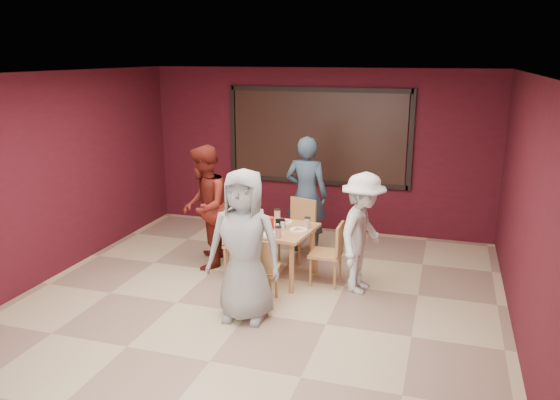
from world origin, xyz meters
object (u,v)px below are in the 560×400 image
(chair_front, at_px, (259,267))
(chair_right, at_px, (331,250))
(diner_left, at_px, (204,207))
(diner_right, at_px, (362,233))
(chair_back, at_px, (299,226))
(diner_front, at_px, (244,246))
(diner_back, at_px, (306,195))
(dining_table, at_px, (278,234))
(chair_left, at_px, (233,239))

(chair_front, relative_size, chair_right, 1.03)
(diner_left, relative_size, diner_right, 1.13)
(chair_back, height_order, chair_right, chair_back)
(chair_front, height_order, chair_right, chair_front)
(diner_front, distance_m, diner_back, 2.39)
(diner_front, bearing_deg, chair_front, 79.73)
(dining_table, distance_m, chair_back, 0.83)
(chair_left, bearing_deg, chair_front, -52.52)
(diner_back, bearing_deg, chair_back, 87.12)
(dining_table, distance_m, chair_right, 0.76)
(diner_front, relative_size, diner_right, 1.13)
(dining_table, height_order, diner_back, diner_back)
(diner_front, height_order, diner_right, diner_front)
(chair_back, bearing_deg, chair_front, -91.42)
(chair_right, distance_m, diner_back, 1.38)
(dining_table, distance_m, chair_front, 0.89)
(chair_front, xyz_separation_m, diner_right, (1.13, 0.81, 0.29))
(chair_left, distance_m, diner_front, 1.52)
(chair_left, bearing_deg, diner_left, 169.27)
(dining_table, relative_size, chair_front, 1.18)
(chair_back, relative_size, chair_left, 1.06)
(chair_back, xyz_separation_m, diner_back, (0.02, 0.34, 0.40))
(chair_right, distance_m, diner_left, 1.94)
(dining_table, height_order, chair_left, dining_table)
(chair_left, distance_m, chair_right, 1.43)
(chair_left, bearing_deg, diner_back, 54.48)
(chair_front, bearing_deg, diner_right, 35.73)
(chair_right, height_order, diner_back, diner_back)
(diner_left, bearing_deg, chair_back, 101.00)
(chair_front, relative_size, diner_front, 0.49)
(chair_right, xyz_separation_m, diner_front, (-0.75, -1.26, 0.41))
(diner_front, bearing_deg, chair_back, 84.15)
(diner_front, bearing_deg, diner_left, 126.07)
(chair_right, bearing_deg, diner_right, -11.29)
(chair_front, bearing_deg, dining_table, 91.99)
(chair_back, xyz_separation_m, chair_left, (-0.76, -0.76, -0.03))
(diner_left, distance_m, diner_right, 2.33)
(diner_back, relative_size, diner_left, 1.03)
(chair_back, bearing_deg, diner_back, 85.96)
(chair_front, height_order, chair_left, chair_front)
(chair_right, xyz_separation_m, diner_right, (0.42, -0.08, 0.31))
(chair_left, xyz_separation_m, diner_left, (-0.47, 0.09, 0.40))
(diner_front, height_order, diner_back, diner_back)
(dining_table, bearing_deg, chair_back, 84.94)
(diner_right, bearing_deg, diner_left, 96.56)
(chair_left, xyz_separation_m, diner_front, (0.67, -1.29, 0.41))
(chair_back, height_order, diner_right, diner_right)
(chair_front, xyz_separation_m, chair_back, (0.04, 1.69, 0.02))
(chair_left, height_order, diner_back, diner_back)
(diner_back, bearing_deg, dining_table, 86.40)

